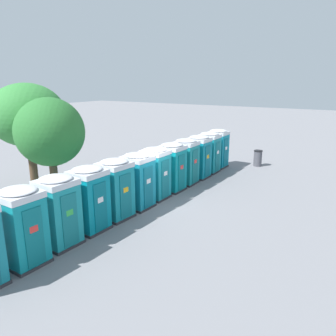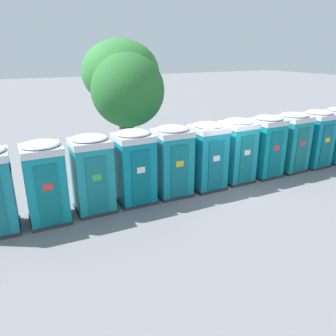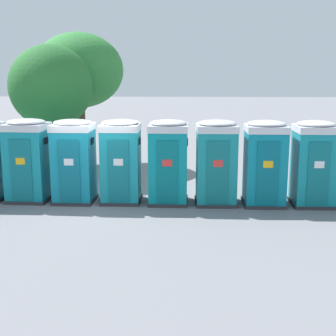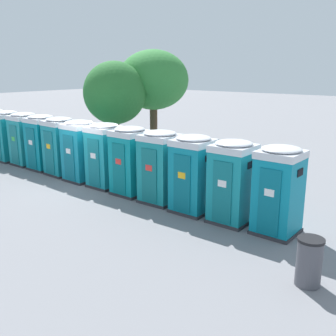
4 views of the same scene
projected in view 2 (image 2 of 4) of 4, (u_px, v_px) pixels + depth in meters
ground_plane at (222, 185)px, 12.89m from camera, size 120.00×120.00×0.00m
portapotty_1 at (45, 182)px, 9.74m from camera, size 1.20×1.22×2.54m
portapotty_2 at (92, 173)px, 10.43m from camera, size 1.24×1.23×2.54m
portapotty_3 at (134, 167)px, 11.05m from camera, size 1.23×1.21×2.54m
portapotty_4 at (172, 161)px, 11.64m from camera, size 1.30×1.26×2.54m
portapotty_5 at (207, 156)px, 12.20m from camera, size 1.23×1.22×2.54m
portapotty_6 at (237, 150)px, 12.87m from camera, size 1.18×1.21×2.54m
portapotty_7 at (266, 146)px, 13.44m from camera, size 1.20×1.21×2.54m
portapotty_8 at (291, 142)px, 14.05m from camera, size 1.25×1.23×2.54m
portapotty_9 at (316, 138)px, 14.62m from camera, size 1.21×1.21×2.54m
street_tree_0 at (121, 73)px, 15.78m from camera, size 3.73×3.73×5.54m
street_tree_1 at (128, 91)px, 13.82m from camera, size 3.10×3.10×4.94m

